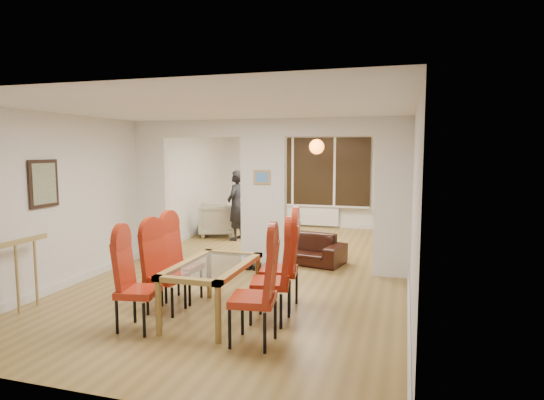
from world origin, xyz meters
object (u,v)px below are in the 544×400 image
at_px(dining_chair_rc, 279,264).
at_px(bottle, 289,226).
at_px(dining_chair_lb, 166,271).
at_px(sofa, 295,247).
at_px(bowl, 300,232).
at_px(dining_chair_rb, 270,276).
at_px(coffee_table, 294,238).
at_px(dining_chair_ra, 253,291).
at_px(armchair, 216,220).
at_px(television, 386,232).
at_px(dining_chair_lc, 183,262).
at_px(person, 236,205).
at_px(dining_chair_la, 138,284).
at_px(dining_table, 213,290).

height_order(dining_chair_rc, bottle, dining_chair_rc).
distance_m(dining_chair_lb, sofa, 3.24).
relative_size(bottle, bowl, 1.50).
bearing_deg(dining_chair_rb, coffee_table, 87.75).
bearing_deg(dining_chair_ra, armchair, 109.13).
height_order(dining_chair_ra, coffee_table, dining_chair_ra).
distance_m(dining_chair_rc, television, 4.65).
distance_m(dining_chair_lc, person, 4.31).
bearing_deg(dining_chair_lc, bowl, 88.28).
distance_m(sofa, armchair, 3.13).
xyz_separation_m(dining_chair_lc, sofa, (0.94, 2.63, -0.28)).
relative_size(sofa, bottle, 6.19).
xyz_separation_m(dining_chair_rc, armchair, (-2.83, 4.46, -0.20)).
bearing_deg(coffee_table, armchair, 172.60).
xyz_separation_m(coffee_table, bowl, (0.12, 0.02, 0.13)).
bearing_deg(bowl, coffee_table, -168.45).
xyz_separation_m(dining_chair_rb, bottle, (-0.99, 4.73, -0.21)).
distance_m(dining_chair_lb, bowl, 4.85).
distance_m(dining_chair_la, coffee_table, 5.43).
bearing_deg(dining_table, bottle, 93.27).
bearing_deg(dining_chair_la, armchair, 94.79).
height_order(coffee_table, bottle, bottle).
bearing_deg(sofa, dining_chair_ra, -70.47).
distance_m(coffee_table, bowl, 0.18).
height_order(dining_chair_lc, armchair, dining_chair_lc).
height_order(sofa, person, person).
distance_m(dining_chair_la, armchair, 5.85).
distance_m(dining_chair_rb, bottle, 4.83).
bearing_deg(coffee_table, bottle, 175.76).
xyz_separation_m(dining_chair_rc, sofa, (-0.39, 2.51, -0.32)).
distance_m(dining_chair_lb, television, 5.65).
xyz_separation_m(dining_chair_ra, coffee_table, (-0.86, 5.38, -0.48)).
height_order(sofa, television, television).
height_order(dining_chair_rb, sofa, dining_chair_rb).
xyz_separation_m(dining_chair_la, dining_chair_lb, (0.01, 0.61, -0.01)).
bearing_deg(bottle, dining_chair_la, -94.08).
bearing_deg(armchair, dining_chair_ra, 5.19).
relative_size(dining_chair_lb, coffee_table, 1.18).
bearing_deg(dining_chair_lb, coffee_table, 93.86).
relative_size(dining_chair_lb, bottle, 3.60).
height_order(dining_chair_rc, armchair, dining_chair_rc).
xyz_separation_m(dining_table, dining_chair_lb, (-0.65, 0.01, 0.19)).
distance_m(dining_chair_lb, dining_chair_rc, 1.45).
bearing_deg(bowl, armchair, 173.66).
bearing_deg(dining_chair_ra, dining_chair_lb, 148.53).
height_order(dining_chair_lc, coffee_table, dining_chair_lc).
bearing_deg(dining_chair_lc, dining_chair_la, -84.19).
relative_size(dining_chair_rb, coffee_table, 1.26).
bearing_deg(dining_chair_rc, television, 67.26).
xyz_separation_m(dining_chair_rb, person, (-2.21, 4.61, 0.24)).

